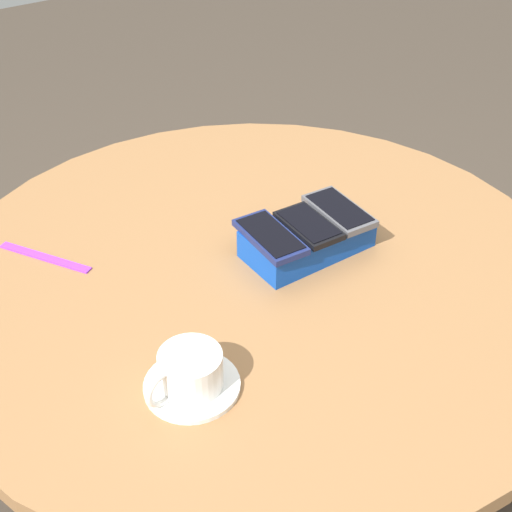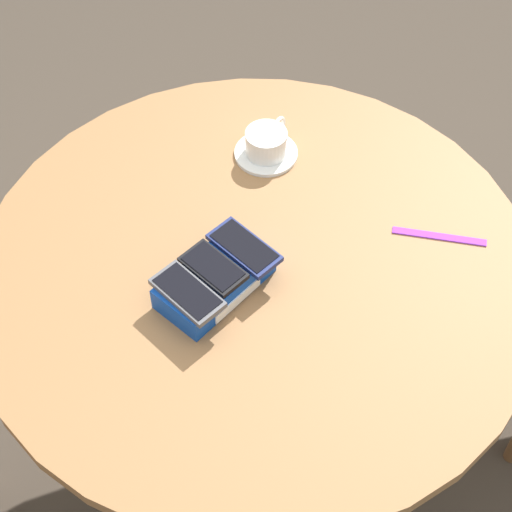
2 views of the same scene
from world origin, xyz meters
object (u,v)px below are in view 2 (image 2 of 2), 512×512
at_px(phone_box, 215,281).
at_px(coffee_cup, 267,141).
at_px(lanyard_strap, 439,236).
at_px(saucer, 266,153).
at_px(round_table, 256,299).
at_px(phone_gray, 187,293).
at_px(phone_black, 213,268).
at_px(phone_navy, 244,248).

distance_m(phone_box, coffee_cup, 0.37).
bearing_deg(lanyard_strap, saucer, 97.22).
distance_m(round_table, phone_gray, 0.24).
xyz_separation_m(phone_gray, lanyard_strap, (0.44, -0.24, -0.06)).
bearing_deg(saucer, phone_gray, -158.33).
height_order(round_table, phone_gray, phone_gray).
bearing_deg(coffee_cup, lanyard_strap, -83.21).
xyz_separation_m(round_table, phone_box, (-0.10, 0.02, 0.14)).
bearing_deg(phone_black, round_table, -12.63).
bearing_deg(phone_navy, lanyard_strap, -37.92).
bearing_deg(round_table, phone_black, 167.37).
relative_size(round_table, phone_black, 8.62).
height_order(phone_navy, coffee_cup, same).
distance_m(round_table, phone_navy, 0.18).
xyz_separation_m(phone_navy, saucer, (0.25, 0.16, -0.05)).
distance_m(phone_box, phone_gray, 0.08).
distance_m(round_table, phone_box, 0.17).
bearing_deg(phone_box, phone_gray, 179.46).
bearing_deg(phone_navy, phone_gray, 177.30).
relative_size(phone_box, phone_navy, 1.51).
bearing_deg(phone_black, coffee_cup, 25.12).
bearing_deg(phone_box, phone_navy, -4.68).
bearing_deg(phone_box, phone_black, 62.32).
bearing_deg(phone_black, lanyard_strap, -33.36).
relative_size(round_table, coffee_cup, 8.95).
relative_size(saucer, coffee_cup, 1.11).
bearing_deg(phone_navy, round_table, -25.18).
bearing_deg(round_table, saucer, 36.98).
height_order(phone_gray, phone_black, same).
relative_size(phone_box, phone_gray, 1.54).
height_order(phone_box, saucer, phone_box).
relative_size(phone_gray, phone_black, 1.13).
height_order(saucer, coffee_cup, coffee_cup).
relative_size(phone_gray, coffee_cup, 1.17).
distance_m(phone_black, saucer, 0.36).
xyz_separation_m(phone_box, coffee_cup, (0.33, 0.16, 0.01)).
height_order(round_table, lanyard_strap, lanyard_strap).
xyz_separation_m(phone_gray, phone_navy, (0.14, -0.01, -0.00)).
distance_m(phone_gray, phone_navy, 0.14).
distance_m(phone_black, lanyard_strap, 0.45).
xyz_separation_m(phone_box, phone_black, (0.00, 0.00, 0.03)).
relative_size(coffee_cup, lanyard_strap, 0.66).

